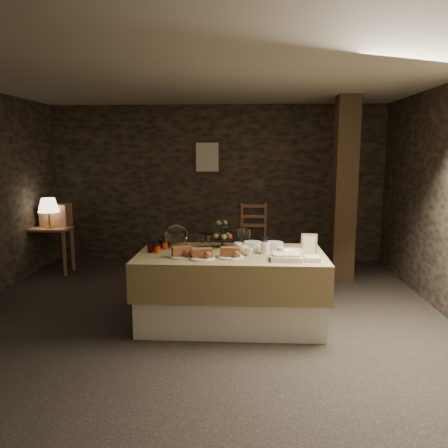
{
  "coord_description": "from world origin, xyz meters",
  "views": [
    {
      "loc": [
        0.5,
        -4.78,
        1.83
      ],
      "look_at": [
        0.24,
        0.2,
        1.01
      ],
      "focal_mm": 35.0,
      "sensor_mm": 36.0,
      "label": 1
    }
  ],
  "objects_px": {
    "buffet_table": "(231,283)",
    "wine_rack": "(56,215)",
    "table_lamp": "(48,206)",
    "timber_column": "(345,190)",
    "console_table": "(49,236)",
    "chair": "(253,237)",
    "fruit_stand": "(223,235)"
  },
  "relations": [
    {
      "from": "console_table",
      "to": "timber_column",
      "type": "distance_m",
      "value": 4.44
    },
    {
      "from": "fruit_stand",
      "to": "chair",
      "type": "bearing_deg",
      "value": 80.74
    },
    {
      "from": "buffet_table",
      "to": "chair",
      "type": "distance_m",
      "value": 2.65
    },
    {
      "from": "timber_column",
      "to": "fruit_stand",
      "type": "height_order",
      "value": "timber_column"
    },
    {
      "from": "table_lamp",
      "to": "chair",
      "type": "bearing_deg",
      "value": 14.97
    },
    {
      "from": "buffet_table",
      "to": "wine_rack",
      "type": "height_order",
      "value": "wine_rack"
    },
    {
      "from": "table_lamp",
      "to": "wine_rack",
      "type": "height_order",
      "value": "table_lamp"
    },
    {
      "from": "timber_column",
      "to": "wine_rack",
      "type": "bearing_deg",
      "value": 175.6
    },
    {
      "from": "chair",
      "to": "fruit_stand",
      "type": "bearing_deg",
      "value": -98.0
    },
    {
      "from": "table_lamp",
      "to": "console_table",
      "type": "bearing_deg",
      "value": 135.0
    },
    {
      "from": "console_table",
      "to": "fruit_stand",
      "type": "distance_m",
      "value": 3.18
    },
    {
      "from": "buffet_table",
      "to": "console_table",
      "type": "relative_size",
      "value": 2.81
    },
    {
      "from": "chair",
      "to": "timber_column",
      "type": "height_order",
      "value": "timber_column"
    },
    {
      "from": "table_lamp",
      "to": "chair",
      "type": "distance_m",
      "value": 3.23
    },
    {
      "from": "console_table",
      "to": "chair",
      "type": "xyz_separation_m",
      "value": [
        3.12,
        0.77,
        -0.13
      ]
    },
    {
      "from": "chair",
      "to": "fruit_stand",
      "type": "xyz_separation_m",
      "value": [
        -0.38,
        -2.35,
        0.48
      ]
    },
    {
      "from": "console_table",
      "to": "timber_column",
      "type": "height_order",
      "value": "timber_column"
    },
    {
      "from": "table_lamp",
      "to": "fruit_stand",
      "type": "bearing_deg",
      "value": -29.6
    },
    {
      "from": "console_table",
      "to": "wine_rack",
      "type": "distance_m",
      "value": 0.35
    },
    {
      "from": "buffet_table",
      "to": "timber_column",
      "type": "height_order",
      "value": "timber_column"
    },
    {
      "from": "console_table",
      "to": "wine_rack",
      "type": "relative_size",
      "value": 1.66
    },
    {
      "from": "wine_rack",
      "to": "fruit_stand",
      "type": "height_order",
      "value": "fruit_stand"
    },
    {
      "from": "fruit_stand",
      "to": "timber_column",
      "type": "bearing_deg",
      "value": 40.9
    },
    {
      "from": "table_lamp",
      "to": "buffet_table",
      "type": "bearing_deg",
      "value": -33.08
    },
    {
      "from": "buffet_table",
      "to": "wine_rack",
      "type": "relative_size",
      "value": 4.68
    },
    {
      "from": "console_table",
      "to": "chair",
      "type": "height_order",
      "value": "chair"
    },
    {
      "from": "buffet_table",
      "to": "timber_column",
      "type": "bearing_deg",
      "value": 48.11
    },
    {
      "from": "buffet_table",
      "to": "fruit_stand",
      "type": "distance_m",
      "value": 0.56
    },
    {
      "from": "buffet_table",
      "to": "console_table",
      "type": "xyz_separation_m",
      "value": [
        -2.84,
        1.87,
        0.12
      ]
    },
    {
      "from": "wine_rack",
      "to": "table_lamp",
      "type": "bearing_deg",
      "value": -90.0
    },
    {
      "from": "buffet_table",
      "to": "chair",
      "type": "height_order",
      "value": "chair"
    },
    {
      "from": "console_table",
      "to": "table_lamp",
      "type": "height_order",
      "value": "table_lamp"
    }
  ]
}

